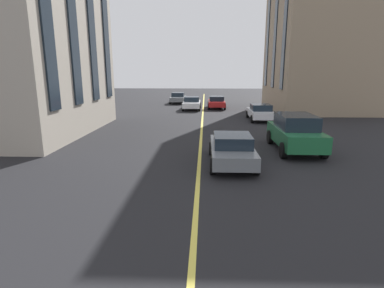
# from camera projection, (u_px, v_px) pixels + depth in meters

# --- Properties ---
(lane_centre_line) EXTENTS (80.00, 0.16, 0.01)m
(lane_centre_line) POSITION_uv_depth(u_px,v_px,m) (201.00, 139.00, 18.64)
(lane_centre_line) COLOR #D8C64C
(lane_centre_line) RESTS_ON ground_plane
(car_white_near) EXTENTS (4.40, 1.95, 1.37)m
(car_white_near) POSITION_uv_depth(u_px,v_px,m) (192.00, 103.00, 33.45)
(car_white_near) COLOR silver
(car_white_near) RESTS_ON ground_plane
(car_grey_parked_a) EXTENTS (4.40, 1.95, 1.37)m
(car_grey_parked_a) POSITION_uv_depth(u_px,v_px,m) (232.00, 149.00, 13.44)
(car_grey_parked_a) COLOR slate
(car_grey_parked_a) RESTS_ON ground_plane
(car_grey_far) EXTENTS (4.40, 1.95, 1.37)m
(car_grey_far) POSITION_uv_depth(u_px,v_px,m) (178.00, 98.00, 40.34)
(car_grey_far) COLOR slate
(car_grey_far) RESTS_ON ground_plane
(car_white_trailing) EXTENTS (4.40, 1.95, 1.37)m
(car_white_trailing) POSITION_uv_depth(u_px,v_px,m) (260.00, 112.00, 25.87)
(car_white_trailing) COLOR silver
(car_white_trailing) RESTS_ON ground_plane
(car_green_mid) EXTENTS (4.70, 2.14, 1.88)m
(car_green_mid) POSITION_uv_depth(u_px,v_px,m) (295.00, 132.00, 15.80)
(car_green_mid) COLOR #1E6038
(car_green_mid) RESTS_ON ground_plane
(car_red_oncoming) EXTENTS (4.40, 1.95, 1.37)m
(car_red_oncoming) POSITION_uv_depth(u_px,v_px,m) (216.00, 102.00, 34.48)
(car_red_oncoming) COLOR #B21E1E
(car_red_oncoming) RESTS_ON ground_plane
(building_left_near) EXTENTS (12.16, 9.78, 14.80)m
(building_left_near) POSITION_uv_depth(u_px,v_px,m) (6.00, 16.00, 19.18)
(building_left_near) COLOR #A89E8E
(building_left_near) RESTS_ON ground_plane
(building_right_near) EXTENTS (11.97, 9.37, 17.10)m
(building_right_near) POSITION_uv_depth(u_px,v_px,m) (321.00, 27.00, 31.53)
(building_right_near) COLOR gray
(building_right_near) RESTS_ON ground_plane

